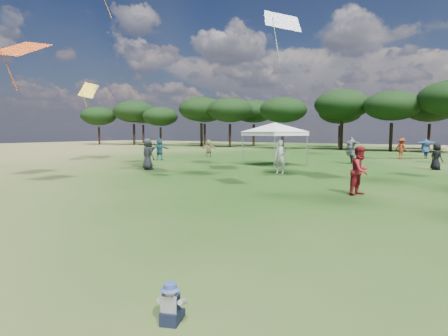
{
  "coord_description": "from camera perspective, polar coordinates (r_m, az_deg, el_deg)",
  "views": [
    {
      "loc": [
        3.3,
        -1.39,
        2.22
      ],
      "look_at": [
        0.39,
        3.39,
        1.67
      ],
      "focal_mm": 30.0,
      "sensor_mm": 36.0,
      "label": 1
    }
  ],
  "objects": [
    {
      "name": "tent_left",
      "position": [
        24.81,
        7.74,
        6.59
      ],
      "size": [
        5.9,
        5.9,
        3.12
      ],
      "rotation": [
        0.0,
        0.0,
        -0.37
      ],
      "color": "gray",
      "rests_on": "ground"
    },
    {
      "name": "festival_crowd",
      "position": [
        25.43,
        19.66,
        2.18
      ],
      "size": [
        31.6,
        23.0,
        1.87
      ],
      "color": "navy",
      "rests_on": "ground"
    },
    {
      "name": "tree_line",
      "position": [
        48.92,
        30.53,
        8.55
      ],
      "size": [
        108.78,
        17.63,
        7.77
      ],
      "color": "black",
      "rests_on": "ground"
    },
    {
      "name": "toddler",
      "position": [
        4.66,
        -8.09,
        -19.98
      ],
      "size": [
        0.36,
        0.39,
        0.48
      ],
      "rotation": [
        0.0,
        0.0,
        0.36
      ],
      "color": "black",
      "rests_on": "ground"
    }
  ]
}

